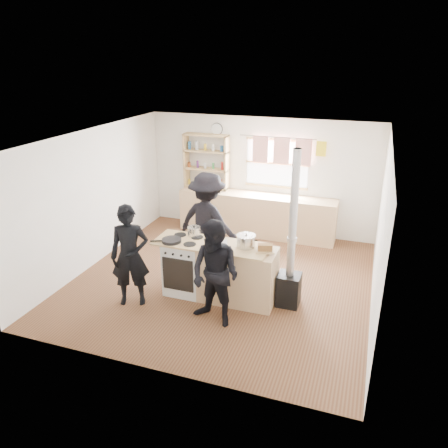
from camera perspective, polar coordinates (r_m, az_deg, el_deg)
The scene contains 14 objects.
ground at distance 7.77m, azimuth -0.19°, elevation -7.29°, with size 5.00×5.00×0.01m, color brown.
back_counter at distance 9.52m, azimuth 4.25°, elevation 1.25°, with size 3.40×0.55×0.90m, color tan.
shelving_unit at distance 9.68m, azimuth -2.33°, elevation 8.21°, with size 1.00×0.28×1.20m.
thermos at distance 9.16m, azimuth 9.42°, elevation 4.11°, with size 0.10×0.10×0.28m, color silver.
cooking_island at distance 7.05m, azimuth -0.57°, elevation -6.16°, with size 1.97×0.64×0.93m.
skillet_greens at distance 6.98m, azimuth -6.87°, elevation -2.12°, with size 0.41×0.41×0.05m.
roast_tray at distance 6.77m, azimuth -0.96°, elevation -2.64°, with size 0.40×0.36×0.07m.
stockpot_stove at distance 7.16m, azimuth -3.93°, elevation -0.95°, with size 0.22×0.22×0.18m.
stockpot_counter at distance 6.74m, azimuth 2.90°, elevation -2.22°, with size 0.30×0.30×0.22m.
bread_board at distance 6.62m, azimuth 5.38°, elevation -3.19°, with size 0.32×0.27×0.12m.
flue_heater at distance 6.83m, azimuth 8.62°, elevation -5.67°, with size 0.35×0.35×2.50m.
person_near_left at distance 6.89m, azimuth -12.18°, elevation -4.11°, with size 0.60×0.39×1.63m, color black.
person_near_right at distance 6.25m, azimuth -1.16°, elevation -6.57°, with size 0.78×0.60×1.60m, color black.
person_far at distance 7.81m, azimuth -2.15°, elevation 0.26°, with size 1.17×0.67×1.81m, color black.
Camera 1 is at (2.26, -6.42, 3.74)m, focal length 35.00 mm.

